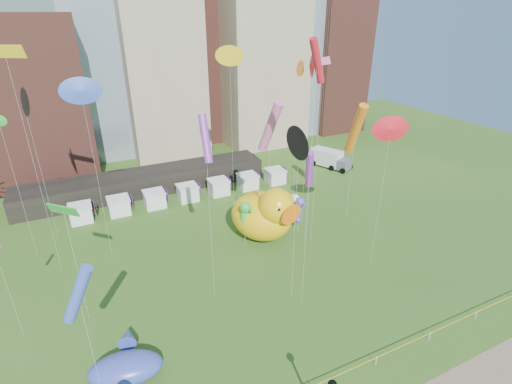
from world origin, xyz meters
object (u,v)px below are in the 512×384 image
small_duck (290,203)px  seahorse_green (245,215)px  box_truck (329,158)px  seahorse_purple (299,208)px  big_duck (265,214)px  whale_inflatable (126,366)px

small_duck → seahorse_green: size_ratio=0.72×
seahorse_green → box_truck: bearing=14.3°
small_duck → box_truck: 19.82m
small_duck → seahorse_purple: seahorse_purple is taller
small_duck → seahorse_purple: size_ratio=0.85×
small_duck → big_duck: bearing=-150.4°
small_duck → whale_inflatable: size_ratio=0.58×
small_duck → seahorse_green: seahorse_green is taller
seahorse_purple → box_truck: 24.65m
seahorse_purple → box_truck: bearing=36.5°
big_duck → box_truck: 27.62m
seahorse_green → box_truck: 30.49m
seahorse_purple → whale_inflatable: bearing=-159.8°
seahorse_green → whale_inflatable: seahorse_green is taller
seahorse_green → seahorse_purple: 7.57m
box_truck → seahorse_green: bearing=-168.8°
big_duck → box_truck: size_ratio=1.35×
big_duck → small_duck: 8.00m
big_duck → seahorse_green: size_ratio=1.77×
whale_inflatable → big_duck: bearing=47.9°
small_duck → whale_inflatable: bearing=-149.8°
box_truck → big_duck: bearing=-166.4°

